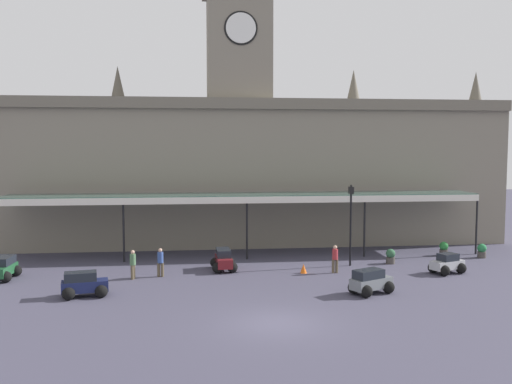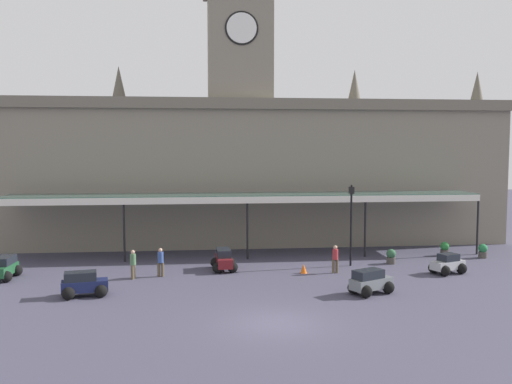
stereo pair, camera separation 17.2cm
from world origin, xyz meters
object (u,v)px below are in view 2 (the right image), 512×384
car_green_estate (4,269)px  victorian_lamppost (351,216)px  pedestrian_near_entrance (335,258)px  car_silver_sedan (448,265)px  planter_by_canopy (445,249)px  pedestrian_beside_cars (161,261)px  car_grey_estate (370,283)px  car_navy_estate (84,285)px  planter_forecourt_centre (391,256)px  planter_near_kerb (483,251)px  pedestrian_crossing_forecourt (133,263)px  traffic_cone (304,269)px  car_maroon_estate (224,261)px

car_green_estate → victorian_lamppost: 20.84m
pedestrian_near_entrance → car_green_estate: bearing=178.5°
car_green_estate → car_silver_sedan: car_green_estate is taller
victorian_lamppost → planter_by_canopy: bearing=18.7°
pedestrian_beside_cars → victorian_lamppost: bearing=8.3°
car_grey_estate → planter_by_canopy: size_ratio=2.53×
car_navy_estate → car_green_estate: same height
planter_by_canopy → pedestrian_near_entrance: bearing=-153.6°
car_silver_sedan → victorian_lamppost: 6.41m
planter_forecourt_centre → planter_near_kerb: same height
car_silver_sedan → pedestrian_near_entrance: (-6.63, 0.82, 0.41)m
pedestrian_crossing_forecourt → traffic_cone: pedestrian_crossing_forecourt is taller
car_maroon_estate → planter_forecourt_centre: car_maroon_estate is taller
car_silver_sedan → planter_by_canopy: 5.67m
car_grey_estate → planter_forecourt_centre: car_grey_estate is taller
car_maroon_estate → car_silver_sedan: bearing=-10.1°
pedestrian_crossing_forecourt → planter_near_kerb: bearing=9.0°
car_navy_estate → car_silver_sedan: car_navy_estate is taller
car_silver_sedan → pedestrian_crossing_forecourt: (-18.46, 0.56, 0.41)m
car_green_estate → pedestrian_near_entrance: 19.16m
car_silver_sedan → planter_near_kerb: bearing=43.2°
planter_forecourt_centre → planter_near_kerb: size_ratio=1.00×
planter_by_canopy → planter_near_kerb: bearing=-25.1°
pedestrian_near_entrance → victorian_lamppost: 3.31m
pedestrian_beside_cars → planter_forecourt_centre: bearing=8.0°
pedestrian_crossing_forecourt → victorian_lamppost: 13.67m
car_grey_estate → traffic_cone: size_ratio=4.39×
car_maroon_estate → traffic_cone: 4.91m
car_green_estate → planter_forecourt_centre: size_ratio=2.39×
car_maroon_estate → pedestrian_crossing_forecourt: (-5.25, -1.79, 0.34)m
planter_by_canopy → car_silver_sedan: bearing=-113.1°
traffic_cone → planter_by_canopy: planter_by_canopy is taller
planter_near_kerb → planter_by_canopy: 2.45m
planter_near_kerb → pedestrian_crossing_forecourt: bearing=-171.0°
pedestrian_beside_cars → pedestrian_near_entrance: bearing=-0.9°
car_maroon_estate → traffic_cone: bearing=-16.3°
car_silver_sedan → traffic_cone: car_silver_sedan is taller
planter_forecourt_centre → car_green_estate: bearing=-175.8°
planter_by_canopy → pedestrian_beside_cars: bearing=-167.6°
car_navy_estate → pedestrian_near_entrance: bearing=15.2°
pedestrian_near_entrance → planter_by_canopy: pedestrian_near_entrance is taller
pedestrian_crossing_forecourt → car_green_estate: bearing=174.1°
car_green_estate → car_maroon_estate: bearing=4.7°
car_silver_sedan → car_grey_estate: bearing=-146.6°
pedestrian_near_entrance → car_navy_estate: bearing=-164.8°
car_silver_sedan → traffic_cone: (-8.51, 0.97, -0.23)m
pedestrian_near_entrance → pedestrian_beside_cars: 10.31m
car_grey_estate → pedestrian_near_entrance: size_ratio=1.45×
car_green_estate → car_grey_estate: size_ratio=0.94×
traffic_cone → planter_forecourt_centre: planter_forecourt_centre is taller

